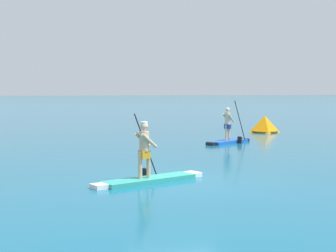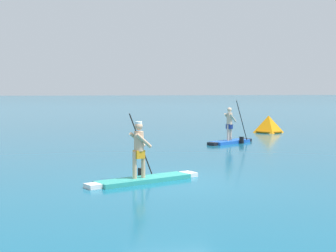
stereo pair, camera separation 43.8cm
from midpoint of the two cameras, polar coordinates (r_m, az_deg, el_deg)
ground at (r=13.84m, az=0.28°, el=-6.24°), size 440.00×440.00×0.00m
paddleboarder_mid_center at (r=13.76m, az=-3.16°, el=-5.05°), size 3.31×1.76×1.86m
paddleboarder_far_right at (r=23.84m, az=6.25°, el=-1.16°), size 2.62×1.88×2.00m
race_marker_buoy at (r=30.23m, az=10.34°, el=0.11°), size 1.56×1.56×0.99m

